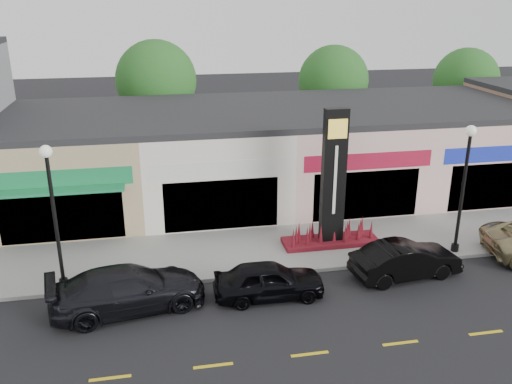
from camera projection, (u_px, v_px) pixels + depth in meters
ground at (287, 303)px, 19.50m from camera, size 120.00×120.00×0.00m
sidewalk at (263, 249)px, 23.49m from camera, size 52.00×4.30×0.15m
curb at (274, 273)px, 21.41m from camera, size 52.00×0.20×0.15m
shop_beige at (73, 161)px, 27.77m from camera, size 7.00×10.85×4.80m
shop_cream at (209, 154)px, 29.00m from camera, size 7.00×10.01×4.80m
shop_pink_w at (334, 148)px, 30.23m from camera, size 7.00×10.01×4.80m
shop_pink_e at (449, 142)px, 31.45m from camera, size 7.00×10.01×4.80m
tree_rear_west at (156, 81)px, 35.00m from camera, size 5.20×5.20×7.83m
tree_rear_mid at (333, 81)px, 37.22m from camera, size 4.80×4.80×7.29m
tree_rear_east at (466, 80)px, 39.06m from camera, size 4.60×4.60×6.94m
lamp_west_near at (53, 204)px, 19.22m from camera, size 0.44×0.44×5.47m
lamp_east_near at (465, 177)px, 22.02m from camera, size 0.44×0.44×5.47m
pylon_sign at (332, 198)px, 23.12m from camera, size 4.20×1.30×6.00m
car_dark_sedan at (128, 289)px, 18.90m from camera, size 3.07×5.66×1.56m
car_black_sedan at (269, 280)px, 19.68m from camera, size 1.69×4.06×1.37m
car_black_conv at (406, 260)px, 21.11m from camera, size 2.03×4.49×1.43m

